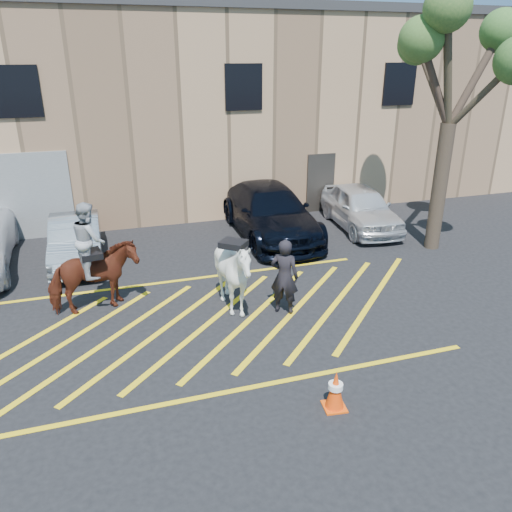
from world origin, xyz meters
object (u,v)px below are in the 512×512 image
object	(u,v)px
mounted_bay	(93,269)
saddled_white	(234,274)
car_silver_sedan	(76,240)
car_white_suv	(360,207)
handler	(284,277)
car_blue_suv	(270,212)
tree	(458,52)
traffic_cone	(335,390)

from	to	relation	value
mounted_bay	saddled_white	world-z (taller)	mounted_bay
car_silver_sedan	saddled_white	world-z (taller)	saddled_white
saddled_white	car_silver_sedan	bearing A→B (deg)	129.12
car_white_suv	handler	size ratio (longest dim) A/B	2.37
car_blue_suv	saddled_white	bearing A→B (deg)	-116.81
car_silver_sedan	tree	xyz separation A→B (m)	(10.55, -2.18, 5.04)
car_white_suv	tree	distance (m)	5.66
car_silver_sedan	saddled_white	xyz separation A→B (m)	(3.55, -4.37, 0.31)
saddled_white	car_white_suv	bearing A→B (deg)	38.62
handler	traffic_cone	xyz separation A→B (m)	(-0.38, -3.49, -0.54)
handler	tree	size ratio (longest dim) A/B	0.25
mounted_bay	car_white_suv	bearing A→B (deg)	22.13
mounted_bay	car_blue_suv	bearing A→B (deg)	34.11
car_blue_suv	saddled_white	distance (m)	5.45
car_blue_suv	tree	bearing A→B (deg)	-29.55
car_white_suv	mounted_bay	xyz separation A→B (m)	(-8.85, -3.60, 0.34)
car_white_suv	tree	xyz separation A→B (m)	(1.22, -2.42, 4.96)
tree	mounted_bay	bearing A→B (deg)	-173.33
mounted_bay	tree	bearing A→B (deg)	6.67
car_blue_suv	handler	world-z (taller)	handler
traffic_cone	tree	size ratio (longest dim) A/B	0.10
mounted_bay	car_silver_sedan	bearing A→B (deg)	98.02
tree	handler	bearing A→B (deg)	-156.49
mounted_bay	handler	bearing A→B (deg)	-18.39
car_white_suv	car_silver_sedan	bearing A→B (deg)	-172.70
car_blue_suv	handler	size ratio (longest dim) A/B	3.10
car_blue_suv	traffic_cone	world-z (taller)	car_blue_suv
car_blue_suv	traffic_cone	xyz separation A→B (m)	(-1.82, -8.68, -0.45)
traffic_cone	tree	xyz separation A→B (m)	(6.28, 6.06, 5.33)
saddled_white	tree	xyz separation A→B (m)	(6.99, 2.19, 4.74)
car_silver_sedan	car_white_suv	xyz separation A→B (m)	(9.33, 0.24, 0.08)
car_blue_suv	tree	distance (m)	7.11
car_blue_suv	car_white_suv	xyz separation A→B (m)	(3.24, -0.20, -0.08)
traffic_cone	handler	bearing A→B (deg)	83.81
car_blue_suv	mounted_bay	size ratio (longest dim) A/B	2.12
handler	traffic_cone	world-z (taller)	handler
saddled_white	tree	bearing A→B (deg)	17.39
car_silver_sedan	car_white_suv	size ratio (longest dim) A/B	0.92
car_silver_sedan	traffic_cone	bearing A→B (deg)	-62.50
car_white_suv	traffic_cone	bearing A→B (deg)	-115.02
handler	mounted_bay	xyz separation A→B (m)	(-4.17, 1.39, 0.16)
tree	saddled_white	bearing A→B (deg)	-162.61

